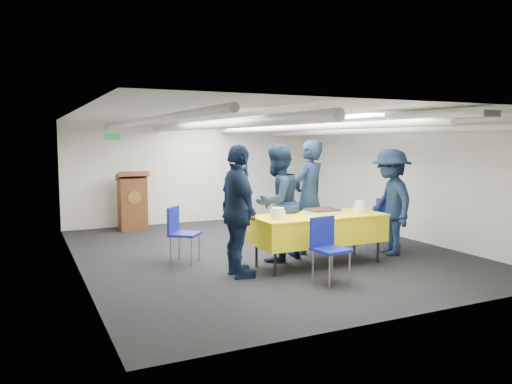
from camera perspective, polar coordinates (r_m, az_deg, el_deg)
ground at (r=8.58m, az=0.97°, el=-6.79°), size 7.00×7.00×0.00m
room_shell at (r=8.77m, az=0.36°, el=5.43°), size 6.00×7.00×2.30m
serving_table at (r=7.63m, az=7.15°, el=-4.16°), size 2.03×0.85×0.77m
sheet_cake at (r=7.65m, az=7.58°, el=-2.22°), size 0.50×0.38×0.09m
plate_stack_left at (r=7.18m, az=2.50°, el=-2.47°), size 0.22×0.22×0.16m
plate_stack_right at (r=7.96m, az=11.81°, el=-1.68°), size 0.20×0.20×0.18m
podium at (r=10.83m, az=-13.93°, el=-0.99°), size 0.62×0.53×1.25m
chair_near at (r=6.74m, az=8.13°, el=-5.76°), size 0.47×0.47×0.87m
chair_right at (r=8.93m, az=14.31°, el=-3.00°), size 0.53×0.53×0.87m
chair_left at (r=7.81m, az=-8.71°, el=-4.16°), size 0.59×0.59×0.87m
sailor_a at (r=8.35m, az=6.07°, el=-0.56°), size 0.81×0.69×1.90m
sailor_b at (r=7.81m, az=2.44°, el=-1.25°), size 1.09×0.98×1.83m
sailor_c at (r=6.87m, az=-2.01°, el=-2.21°), size 0.50×1.10×1.84m
sailor_d at (r=8.52m, az=15.12°, el=-1.11°), size 0.91×1.25×1.75m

